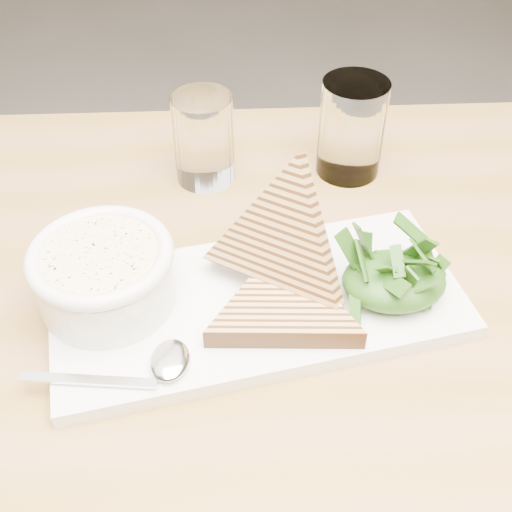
{
  "coord_description": "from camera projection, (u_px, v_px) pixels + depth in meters",
  "views": [
    {
      "loc": [
        -0.22,
        -0.37,
        1.22
      ],
      "look_at": [
        -0.18,
        0.05,
        0.82
      ],
      "focal_mm": 45.0,
      "sensor_mm": 36.0,
      "label": 1
    }
  ],
  "objects": [
    {
      "name": "soup_bowl",
      "position": [
        106.0,
        280.0,
        0.58
      ],
      "size": [
        0.12,
        0.12,
        0.05
      ],
      "primitive_type": "cylinder",
      "color": "white",
      "rests_on": "platter"
    },
    {
      "name": "sandwich_flat",
      "position": [
        284.0,
        306.0,
        0.57
      ],
      "size": [
        0.18,
        0.18,
        0.02
      ],
      "primitive_type": null,
      "rotation": [
        0.0,
        0.0,
        -0.1
      ],
      "color": "tan",
      "rests_on": "platter"
    },
    {
      "name": "bowl_rim",
      "position": [
        100.0,
        255.0,
        0.56
      ],
      "size": [
        0.13,
        0.13,
        0.01
      ],
      "primitive_type": "torus",
      "color": "white",
      "rests_on": "soup_bowl"
    },
    {
      "name": "sandwich_lean",
      "position": [
        281.0,
        240.0,
        0.58
      ],
      "size": [
        0.22,
        0.21,
        0.18
      ],
      "primitive_type": null,
      "rotation": [
        1.14,
        0.0,
        -0.59
      ],
      "color": "tan",
      "rests_on": "sandwich_flat"
    },
    {
      "name": "salad_base",
      "position": [
        394.0,
        281.0,
        0.59
      ],
      "size": [
        0.1,
        0.08,
        0.04
      ],
      "primitive_type": "ellipsoid",
      "color": "#143B0D",
      "rests_on": "platter"
    },
    {
      "name": "platter",
      "position": [
        258.0,
        303.0,
        0.6
      ],
      "size": [
        0.4,
        0.23,
        0.02
      ],
      "primitive_type": "cube",
      "rotation": [
        0.0,
        0.0,
        0.16
      ],
      "color": "white",
      "rests_on": "table_top"
    },
    {
      "name": "table_top",
      "position": [
        346.0,
        353.0,
        0.59
      ],
      "size": [
        1.26,
        0.87,
        0.04
      ],
      "primitive_type": "cube",
      "rotation": [
        0.0,
        0.0,
        -0.04
      ],
      "color": "#96683F",
      "rests_on": "ground"
    },
    {
      "name": "glass_far",
      "position": [
        351.0,
        128.0,
        0.73
      ],
      "size": [
        0.07,
        0.07,
        0.11
      ],
      "primitive_type": "cylinder",
      "color": "white",
      "rests_on": "table_top"
    },
    {
      "name": "arugula_pile",
      "position": [
        395.0,
        274.0,
        0.58
      ],
      "size": [
        0.11,
        0.1,
        0.05
      ],
      "primitive_type": null,
      "color": "#305917",
      "rests_on": "platter"
    },
    {
      "name": "soup",
      "position": [
        100.0,
        257.0,
        0.56
      ],
      "size": [
        0.1,
        0.1,
        0.01
      ],
      "primitive_type": "cylinder",
      "color": "beige",
      "rests_on": "soup_bowl"
    },
    {
      "name": "glass_near",
      "position": [
        204.0,
        139.0,
        0.72
      ],
      "size": [
        0.07,
        0.07,
        0.1
      ],
      "primitive_type": "cylinder",
      "color": "white",
      "rests_on": "table_top"
    },
    {
      "name": "spoon_handle",
      "position": [
        89.0,
        380.0,
        0.52
      ],
      "size": [
        0.11,
        0.03,
        0.0
      ],
      "primitive_type": "cube",
      "rotation": [
        0.0,
        0.0,
        -0.16
      ],
      "color": "silver",
      "rests_on": "platter"
    },
    {
      "name": "spoon_bowl",
      "position": [
        170.0,
        360.0,
        0.54
      ],
      "size": [
        0.04,
        0.05,
        0.01
      ],
      "primitive_type": "ellipsoid",
      "rotation": [
        0.0,
        0.0,
        -0.16
      ],
      "color": "silver",
      "rests_on": "platter"
    }
  ]
}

